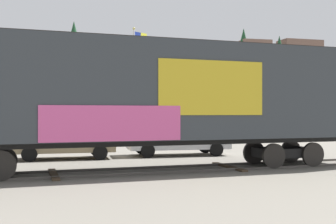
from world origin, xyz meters
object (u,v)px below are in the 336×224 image
object	(u,v)px
flagpole	(136,73)
parked_car_white	(177,137)
freight_car	(145,93)
parked_car_tan	(63,139)

from	to	relation	value
flagpole	parked_car_white	bearing A→B (deg)	-88.09
freight_car	parked_car_tan	xyz separation A→B (m)	(-2.50, 5.04, -1.85)
freight_car	parked_car_white	distance (m)	6.14
freight_car	flagpole	world-z (taller)	flagpole
freight_car	parked_car_tan	bearing A→B (deg)	116.36
parked_car_tan	parked_car_white	world-z (taller)	parked_car_tan
parked_car_tan	parked_car_white	xyz separation A→B (m)	(5.35, 0.07, -0.01)
flagpole	freight_car	bearing A→B (deg)	-101.14
flagpole	parked_car_white	size ratio (longest dim) A/B	1.55
flagpole	parked_car_tan	world-z (taller)	flagpole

